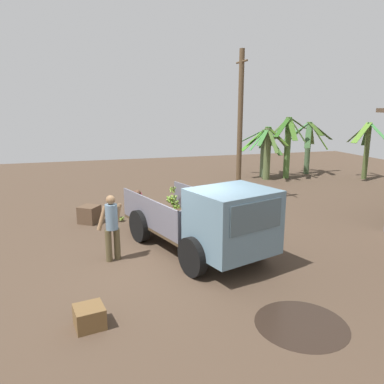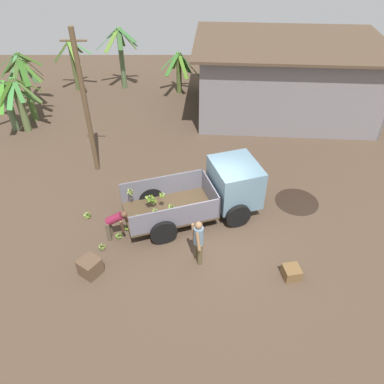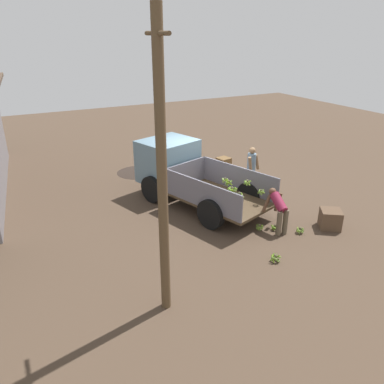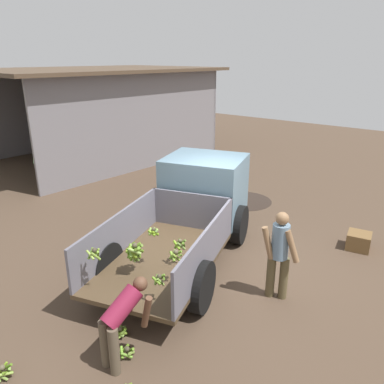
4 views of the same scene
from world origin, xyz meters
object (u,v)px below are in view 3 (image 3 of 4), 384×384
at_px(cargo_truck, 178,169).
at_px(utility_pole, 162,176).
at_px(banana_bunch_on_ground_1, 276,258).
at_px(wooden_crate_1, 224,162).
at_px(banana_bunch_on_ground_2, 300,230).
at_px(person_foreground_visitor, 251,168).
at_px(banana_bunch_on_ground_0, 260,227).
at_px(person_worker_loading, 279,208).
at_px(banana_bunch_on_ground_3, 275,227).
at_px(wooden_crate_0, 330,219).

xyz_separation_m(cargo_truck, utility_pole, (-4.99, 2.67, 1.88)).
bearing_deg(banana_bunch_on_ground_1, wooden_crate_1, -21.58).
xyz_separation_m(utility_pole, banana_bunch_on_ground_2, (1.06, -4.59, -2.78)).
distance_m(utility_pole, person_foreground_visitor, 6.87).
bearing_deg(banana_bunch_on_ground_0, banana_bunch_on_ground_2, -127.29).
bearing_deg(person_worker_loading, banana_bunch_on_ground_3, 15.55).
xyz_separation_m(wooden_crate_0, wooden_crate_1, (6.04, -0.14, -0.09)).
xyz_separation_m(utility_pole, banana_bunch_on_ground_3, (1.54, -4.08, -2.79)).
height_order(person_worker_loading, wooden_crate_1, person_worker_loading).
bearing_deg(cargo_truck, person_foreground_visitor, -126.31).
bearing_deg(wooden_crate_0, banana_bunch_on_ground_0, 66.28).
distance_m(banana_bunch_on_ground_2, wooden_crate_1, 6.00).
relative_size(person_worker_loading, banana_bunch_on_ground_3, 4.67).
bearing_deg(wooden_crate_1, banana_bunch_on_ground_3, 163.24).
bearing_deg(utility_pole, person_foreground_visitor, -50.64).
relative_size(person_foreground_visitor, banana_bunch_on_ground_3, 6.42).
bearing_deg(banana_bunch_on_ground_1, person_worker_loading, -40.02).
xyz_separation_m(banana_bunch_on_ground_2, wooden_crate_0, (-0.14, -0.98, 0.17)).
relative_size(person_worker_loading, banana_bunch_on_ground_2, 4.83).
bearing_deg(banana_bunch_on_ground_1, utility_pole, 94.74).
bearing_deg(banana_bunch_on_ground_3, utility_pole, 110.62).
height_order(cargo_truck, person_foreground_visitor, cargo_truck).
height_order(banana_bunch_on_ground_3, wooden_crate_1, wooden_crate_1).
distance_m(cargo_truck, person_foreground_visitor, 2.56).
bearing_deg(banana_bunch_on_ground_0, wooden_crate_1, -21.22).
relative_size(person_worker_loading, wooden_crate_0, 2.10).
relative_size(banana_bunch_on_ground_2, wooden_crate_1, 0.51).
distance_m(cargo_truck, wooden_crate_0, 5.05).
bearing_deg(person_worker_loading, cargo_truck, 26.83).
xyz_separation_m(banana_bunch_on_ground_3, wooden_crate_1, (5.42, -1.63, 0.09)).
relative_size(person_foreground_visitor, banana_bunch_on_ground_1, 6.00).
xyz_separation_m(cargo_truck, wooden_crate_0, (-4.07, -2.91, -0.73)).
xyz_separation_m(utility_pole, wooden_crate_1, (6.96, -5.71, -2.70)).
height_order(banana_bunch_on_ground_0, banana_bunch_on_ground_1, banana_bunch_on_ground_1).
bearing_deg(person_foreground_visitor, wooden_crate_1, 145.13).
bearing_deg(banana_bunch_on_ground_2, cargo_truck, 26.10).
bearing_deg(banana_bunch_on_ground_3, person_foreground_visitor, -20.90).
height_order(cargo_truck, utility_pole, utility_pole).
distance_m(utility_pole, banana_bunch_on_ground_0, 4.95).
relative_size(cargo_truck, banana_bunch_on_ground_0, 21.02).
height_order(person_foreground_visitor, wooden_crate_1, person_foreground_visitor).
xyz_separation_m(banana_bunch_on_ground_0, banana_bunch_on_ground_1, (-1.49, 0.63, 0.01)).
height_order(cargo_truck, banana_bunch_on_ground_0, cargo_truck).
xyz_separation_m(person_foreground_visitor, wooden_crate_0, (-3.25, -0.48, -0.63)).
xyz_separation_m(cargo_truck, banana_bunch_on_ground_1, (-4.73, -0.39, -0.90)).
bearing_deg(person_foreground_visitor, banana_bunch_on_ground_2, -31.35).
bearing_deg(banana_bunch_on_ground_3, wooden_crate_0, -112.37).
xyz_separation_m(person_foreground_visitor, banana_bunch_on_ground_3, (-2.64, 1.01, -0.81)).
xyz_separation_m(banana_bunch_on_ground_0, wooden_crate_1, (5.21, -2.02, 0.09)).
xyz_separation_m(cargo_truck, banana_bunch_on_ground_2, (-3.92, -1.92, -0.90)).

